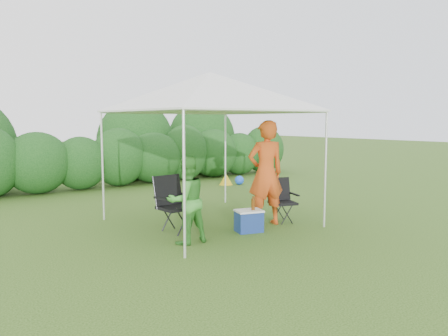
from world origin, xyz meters
TOP-DOWN VIEW (x-y plane):
  - ground at (0.00, 0.00)m, footprint 70.00×70.00m
  - hedge at (0.03, 6.00)m, footprint 14.22×1.53m
  - canopy at (0.00, 0.50)m, footprint 3.10×3.10m
  - chair_right at (1.21, -0.17)m, footprint 0.62×0.60m
  - chair_left at (-0.87, 0.41)m, footprint 0.65×0.60m
  - man at (0.77, -0.20)m, footprint 0.81×0.64m
  - woman at (-1.07, -0.37)m, footprint 0.68×0.53m
  - cooler at (0.18, -0.42)m, footprint 0.54×0.45m
  - bottle at (0.24, -0.46)m, footprint 0.07×0.07m
  - lawn_toy at (3.34, 4.22)m, footprint 0.68×0.57m

SIDE VIEW (x-z plane):
  - ground at x=0.00m, z-range 0.00..0.00m
  - lawn_toy at x=3.34m, z-range -0.01..0.33m
  - cooler at x=0.18m, z-range 0.00..0.39m
  - chair_right at x=1.21m, z-range 0.06..0.89m
  - bottle at x=0.24m, z-range 0.39..0.63m
  - chair_left at x=-0.87m, z-range 0.07..1.05m
  - woman at x=-1.07m, z-range 0.00..1.39m
  - hedge at x=0.03m, z-range -0.07..1.73m
  - man at x=0.77m, z-range 0.00..1.95m
  - canopy at x=0.00m, z-range 1.05..3.88m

